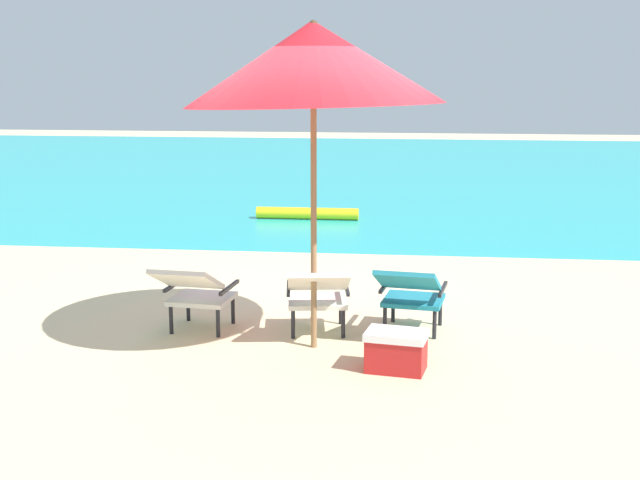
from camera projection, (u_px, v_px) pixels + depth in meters
ground_plane at (350, 243)px, 11.70m from camera, size 40.00×40.00×0.00m
ocean_band at (380, 171)px, 19.80m from camera, size 40.00×18.00×0.01m
swim_buoy at (307, 213)px, 13.50m from camera, size 1.60×0.18×0.18m
lounge_chair_left at (195, 290)px, 7.64m from camera, size 0.62×0.92×0.68m
lounge_chair_center at (318, 293)px, 7.56m from camera, size 0.66×0.94×0.68m
lounge_chair_right at (411, 292)px, 7.60m from camera, size 0.65×0.94×0.68m
beach_umbrella_center at (313, 63)px, 6.90m from camera, size 2.95×2.94×2.74m
cooler_box at (396, 351)px, 6.76m from camera, size 0.52×0.39×0.32m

